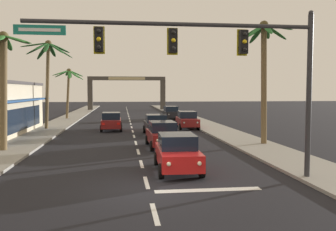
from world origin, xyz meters
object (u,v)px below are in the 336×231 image
at_px(palm_left_third, 48,61).
at_px(town_gateway_arch, 127,88).
at_px(sedan_fifth_in_queue, 156,124).
at_px(palm_right_second, 264,61).
at_px(sedan_oncoming_far, 111,121).
at_px(sedan_parked_nearest_kerb, 171,113).
at_px(sedan_third_in_queue, 163,134).
at_px(traffic_signal_mast, 217,55).
at_px(sedan_lead_at_stop_bar, 177,152).
at_px(sedan_parked_mid_kerb, 187,120).
at_px(palm_left_second, 3,70).
at_px(palm_left_farthest, 69,80).

xyz_separation_m(palm_left_third, town_gateway_arch, (7.77, 34.10, -2.28)).
xyz_separation_m(sedan_fifth_in_queue, palm_right_second, (6.58, -7.00, 4.83)).
relative_size(palm_left_third, palm_right_second, 1.01).
bearing_deg(sedan_oncoming_far, palm_right_second, -46.15).
distance_m(sedan_parked_nearest_kerb, palm_right_second, 24.00).
distance_m(palm_right_second, town_gateway_arch, 46.81).
relative_size(sedan_third_in_queue, palm_right_second, 0.54).
bearing_deg(sedan_oncoming_far, traffic_signal_mast, -76.85).
bearing_deg(town_gateway_arch, sedan_lead_at_stop_bar, -88.31).
xyz_separation_m(sedan_fifth_in_queue, sedan_parked_nearest_kerb, (3.46, 16.30, 0.00)).
height_order(traffic_signal_mast, sedan_parked_nearest_kerb, traffic_signal_mast).
relative_size(sedan_parked_mid_kerb, palm_right_second, 0.54).
bearing_deg(sedan_parked_nearest_kerb, palm_right_second, -82.36).
xyz_separation_m(traffic_signal_mast, palm_left_second, (-10.67, 8.68, -0.18)).
height_order(sedan_parked_mid_kerb, palm_left_farthest, palm_left_farthest).
distance_m(sedan_parked_nearest_kerb, town_gateway_arch, 23.56).
relative_size(sedan_parked_nearest_kerb, sedan_parked_mid_kerb, 1.00).
relative_size(sedan_oncoming_far, palm_right_second, 0.54).
relative_size(traffic_signal_mast, sedan_parked_mid_kerb, 2.59).
bearing_deg(sedan_fifth_in_queue, traffic_signal_mast, -86.85).
bearing_deg(sedan_oncoming_far, sedan_parked_mid_kerb, 5.70).
bearing_deg(sedan_third_in_queue, sedan_parked_nearest_kerb, 81.05).
distance_m(sedan_lead_at_stop_bar, town_gateway_arch, 53.17).
distance_m(sedan_third_in_queue, palm_left_third, 16.18).
bearing_deg(palm_right_second, sedan_third_in_queue, -179.89).
distance_m(sedan_parked_nearest_kerb, palm_left_farthest, 13.73).
bearing_deg(town_gateway_arch, sedan_oncoming_far, -93.16).
height_order(sedan_lead_at_stop_bar, palm_left_third, palm_left_third).
height_order(sedan_oncoming_far, sedan_parked_mid_kerb, same).
bearing_deg(sedan_parked_nearest_kerb, sedan_oncoming_far, -120.24).
relative_size(sedan_fifth_in_queue, sedan_parked_nearest_kerb, 1.00).
relative_size(sedan_third_in_queue, palm_left_third, 0.54).
bearing_deg(palm_left_farthest, town_gateway_arch, 70.27).
relative_size(sedan_parked_nearest_kerb, palm_left_second, 0.63).
bearing_deg(palm_left_third, town_gateway_arch, 77.17).
xyz_separation_m(sedan_parked_mid_kerb, town_gateway_arch, (-5.35, 34.46, 3.27)).
bearing_deg(sedan_fifth_in_queue, palm_left_second, -141.73).
distance_m(sedan_parked_mid_kerb, palm_left_third, 14.25).
distance_m(palm_left_third, palm_right_second, 20.14).
height_order(sedan_third_in_queue, palm_left_second, palm_left_second).
distance_m(sedan_third_in_queue, sedan_parked_nearest_kerb, 23.60).
bearing_deg(sedan_oncoming_far, palm_left_third, 169.45).
distance_m(sedan_oncoming_far, palm_left_second, 13.59).
xyz_separation_m(sedan_third_in_queue, palm_right_second, (6.80, 0.01, 4.83)).
relative_size(sedan_lead_at_stop_bar, palm_left_third, 0.54).
relative_size(palm_right_second, town_gateway_arch, 0.57).
bearing_deg(sedan_third_in_queue, palm_left_farthest, 110.81).
distance_m(palm_left_second, palm_right_second, 16.39).
bearing_deg(sedan_parked_mid_kerb, sedan_parked_nearest_kerb, 90.11).
distance_m(traffic_signal_mast, sedan_parked_mid_kerb, 21.51).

